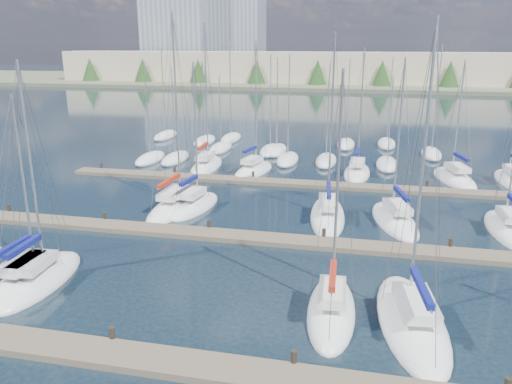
% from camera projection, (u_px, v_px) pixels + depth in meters
% --- Properties ---
extents(ground, '(400.00, 400.00, 0.00)m').
position_uv_depth(ground, '(322.00, 131.00, 74.49)').
color(ground, '#192732').
rests_on(ground, ground).
extents(dock_near, '(44.00, 1.93, 1.10)m').
position_uv_depth(dock_near, '(193.00, 366.00, 20.21)').
color(dock_near, '#6B5E4C').
rests_on(dock_near, ground).
extents(dock_mid, '(44.00, 1.93, 1.10)m').
position_uv_depth(dock_mid, '(262.00, 239.00, 33.31)').
color(dock_mid, '#6B5E4C').
rests_on(dock_mid, ground).
extents(dock_far, '(44.00, 1.93, 1.10)m').
position_uv_depth(dock_far, '(293.00, 183.00, 46.40)').
color(dock_far, '#6B5E4C').
rests_on(dock_far, ground).
extents(sailboat_q, '(4.54, 8.61, 11.91)m').
position_uv_depth(sailboat_q, '(454.00, 179.00, 47.90)').
color(sailboat_q, white).
rests_on(sailboat_q, ground).
extents(sailboat_d, '(2.60, 7.54, 12.39)m').
position_uv_depth(sailboat_d, '(331.00, 310.00, 24.35)').
color(sailboat_d, white).
rests_on(sailboat_d, ground).
extents(sailboat_e, '(4.03, 9.54, 14.54)m').
position_uv_depth(sailboat_e, '(411.00, 320.00, 23.47)').
color(sailboat_e, white).
rests_on(sailboat_e, ground).
extents(sailboat_p, '(2.81, 7.69, 13.01)m').
position_uv_depth(sailboat_p, '(357.00, 173.00, 50.02)').
color(sailboat_p, white).
rests_on(sailboat_p, ground).
extents(sailboat_r, '(2.35, 7.60, 12.56)m').
position_uv_depth(sailboat_r, '(510.00, 180.00, 47.24)').
color(sailboat_r, white).
rests_on(sailboat_r, ground).
extents(sailboat_i, '(3.14, 9.85, 15.67)m').
position_uv_depth(sailboat_i, '(177.00, 205.00, 40.10)').
color(sailboat_i, white).
rests_on(sailboat_i, ground).
extents(sailboat_n, '(3.03, 8.72, 15.38)m').
position_uv_depth(sailboat_n, '(206.00, 166.00, 52.76)').
color(sailboat_n, white).
rests_on(sailboat_n, ground).
extents(sailboat_o, '(4.05, 7.64, 13.71)m').
position_uv_depth(sailboat_o, '(254.00, 170.00, 50.92)').
color(sailboat_o, white).
rests_on(sailboat_o, ground).
extents(sailboat_m, '(2.53, 7.88, 11.12)m').
position_uv_depth(sailboat_m, '(506.00, 229.00, 34.93)').
color(sailboat_m, white).
rests_on(sailboat_m, ground).
extents(sailboat_l, '(4.43, 8.60, 12.50)m').
position_uv_depth(sailboat_l, '(395.00, 220.00, 36.69)').
color(sailboat_l, white).
rests_on(sailboat_l, ground).
extents(sailboat_b, '(2.44, 7.81, 10.98)m').
position_uv_depth(sailboat_b, '(29.00, 280.00, 27.45)').
color(sailboat_b, white).
rests_on(sailboat_b, ground).
extents(sailboat_c, '(3.28, 7.68, 12.67)m').
position_uv_depth(sailboat_c, '(39.00, 279.00, 27.50)').
color(sailboat_c, white).
rests_on(sailboat_c, ground).
extents(sailboat_k, '(3.32, 9.62, 14.21)m').
position_uv_depth(sailboat_k, '(328.00, 215.00, 37.74)').
color(sailboat_k, white).
rests_on(sailboat_k, ground).
extents(sailboat_j, '(3.30, 7.29, 12.09)m').
position_uv_depth(sailboat_j, '(195.00, 206.00, 39.88)').
color(sailboat_j, white).
rests_on(sailboat_j, ground).
extents(distant_boats, '(36.93, 20.75, 13.30)m').
position_uv_depth(distant_boats, '(274.00, 150.00, 60.12)').
color(distant_boats, '#9EA0A5').
rests_on(distant_boats, ground).
extents(shoreline, '(400.00, 60.00, 38.00)m').
position_uv_depth(shoreline, '(307.00, 60.00, 159.05)').
color(shoreline, '#666B51').
rests_on(shoreline, ground).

